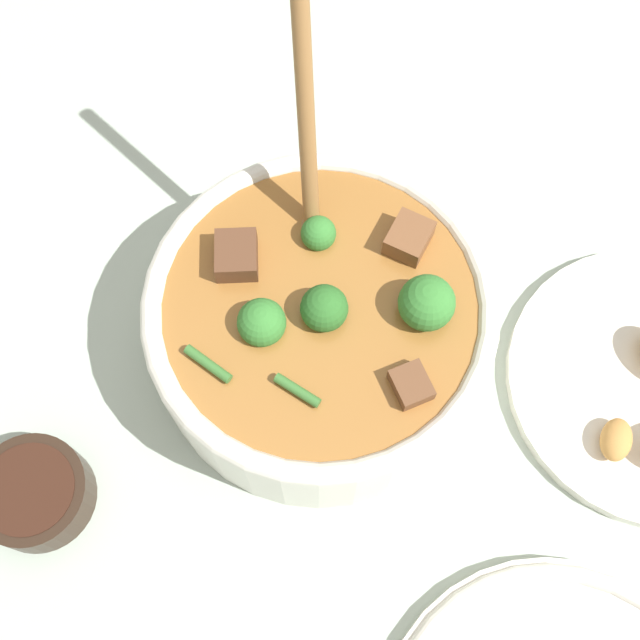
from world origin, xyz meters
The scene contains 3 objects.
ground_plane centered at (0.00, 0.00, 0.00)m, with size 4.00×4.00×0.00m, color #ADBCAD.
stew_bowl centered at (0.00, 0.00, 0.05)m, with size 0.28×0.26×0.28m.
condiment_bowl centered at (-0.03, 0.24, 0.02)m, with size 0.08×0.08×0.04m.
Camera 1 is at (-0.21, 0.09, 0.61)m, focal length 45.00 mm.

